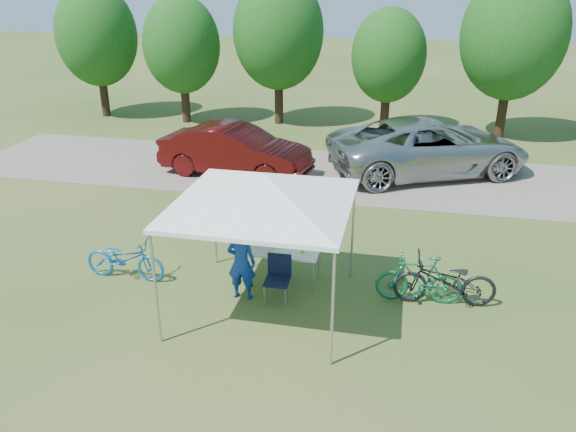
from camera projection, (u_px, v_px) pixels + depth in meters
name	position (u px, v px, depth m)	size (l,w,h in m)	color
ground	(265.00, 306.00, 10.91)	(100.00, 100.00, 0.00)	#2D5119
gravel_strip	(326.00, 174.00, 18.09)	(24.00, 5.00, 0.02)	gray
canopy	(263.00, 177.00, 9.86)	(4.53, 4.53, 3.00)	#A5A5AA
treeline	(344.00, 40.00, 22.18)	(24.89, 4.28, 6.30)	#382314
folding_table	(277.00, 251.00, 11.57)	(1.75, 0.73, 0.72)	white
folding_chair	(278.00, 274.00, 10.96)	(0.48, 0.50, 0.93)	black
cooler	(264.00, 240.00, 11.54)	(0.48, 0.33, 0.35)	white
ice_cream_cup	(302.00, 252.00, 11.40)	(0.08, 0.08, 0.06)	yellow
cyclist	(241.00, 263.00, 10.91)	(0.57, 0.37, 1.55)	navy
bike_blue	(125.00, 259.00, 11.73)	(0.61, 1.76, 0.92)	#1569B8
bike_green	(419.00, 279.00, 10.86)	(0.47, 1.67, 1.00)	#197042
bike_dark	(445.00, 281.00, 10.77)	(0.68, 1.95, 1.02)	black
minivan	(429.00, 147.00, 17.82)	(2.92, 6.33, 1.76)	#AAABA6
sedan	(235.00, 151.00, 17.70)	(1.68, 4.81, 1.58)	#490C0C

